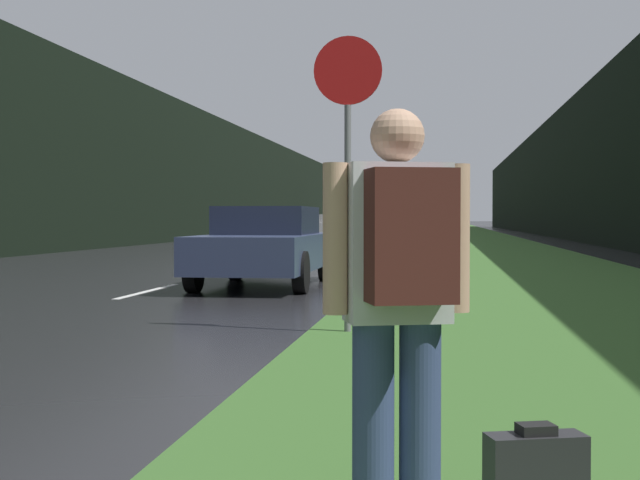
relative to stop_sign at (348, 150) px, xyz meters
name	(u,v)px	position (x,y,z in m)	size (l,w,h in m)	color
grass_verge	(478,245)	(2.58, 30.82, -1.92)	(6.00, 240.00, 0.02)	#386028
lane_stripe_c	(148,291)	(-3.83, 4.86, -1.92)	(0.12, 3.00, 0.01)	silver
lane_stripe_d	(242,267)	(-3.83, 11.86, -1.92)	(0.12, 3.00, 0.01)	silver
treeline_far_side	(195,176)	(-13.23, 40.82, 1.68)	(2.00, 140.00, 7.20)	black
treeline_near_side	(583,172)	(8.58, 40.82, 1.80)	(2.00, 140.00, 7.45)	black
stop_sign	(348,150)	(0.00, 0.00, 0.00)	(0.72, 0.07, 3.11)	slate
hitchhiker_with_backpack	(400,293)	(0.83, -5.98, -0.99)	(0.54, 0.48, 1.62)	navy
car_passing_near	(265,245)	(-2.13, 6.22, -1.20)	(1.96, 4.76, 1.41)	#2D3856
car_passing_far	(368,230)	(-2.13, 28.27, -1.26)	(1.82, 4.64, 1.29)	#2D3856
car_oncoming	(328,226)	(-5.53, 41.68, -1.21)	(1.98, 4.45, 1.41)	#BCBCBC
delivery_truck	(370,211)	(-5.53, 71.41, -0.12)	(2.43, 7.47, 3.46)	#6E684F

